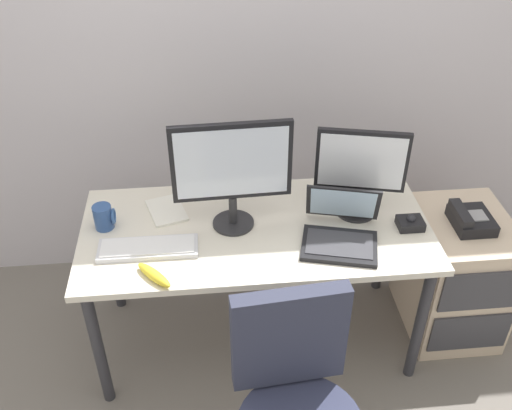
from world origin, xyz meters
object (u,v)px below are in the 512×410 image
object	(u,v)px
file_cabinet	(454,274)
desk_phone	(470,219)
monitor_side	(361,168)
paper_notepad	(167,210)
monitor_main	(232,168)
coffee_mug	(104,217)
laptop	(341,230)
banana	(154,275)
keyboard	(148,248)
trackball_mouse	(410,223)

from	to	relation	value
file_cabinet	desk_phone	world-z (taller)	desk_phone
file_cabinet	monitor_side	distance (m)	0.81
desk_phone	paper_notepad	world-z (taller)	desk_phone
desk_phone	monitor_side	size ratio (longest dim) A/B	0.49
monitor_main	coffee_mug	bearing A→B (deg)	176.56
coffee_mug	paper_notepad	distance (m)	0.28
laptop	banana	size ratio (longest dim) A/B	1.99
desk_phone	keyboard	xyz separation A→B (m)	(-1.43, -0.11, 0.04)
monitor_side	laptop	world-z (taller)	monitor_side
laptop	desk_phone	bearing A→B (deg)	10.80
keyboard	laptop	xyz separation A→B (m)	(0.80, -0.01, 0.04)
monitor_side	coffee_mug	size ratio (longest dim) A/B	3.70
keyboard	monitor_side	bearing A→B (deg)	11.05
paper_notepad	banana	world-z (taller)	banana
laptop	banana	xyz separation A→B (m)	(-0.77, -0.17, -0.03)
keyboard	trackball_mouse	bearing A→B (deg)	2.37
paper_notepad	monitor_main	bearing A→B (deg)	-22.63
banana	file_cabinet	bearing A→B (deg)	12.17
coffee_mug	paper_notepad	xyz separation A→B (m)	(0.26, 0.09, -0.05)
file_cabinet	monitor_side	bearing A→B (deg)	174.74
file_cabinet	paper_notepad	bearing A→B (deg)	174.48
laptop	paper_notepad	size ratio (longest dim) A/B	1.81
trackball_mouse	paper_notepad	bearing A→B (deg)	168.41
keyboard	coffee_mug	world-z (taller)	coffee_mug
laptop	coffee_mug	distance (m)	1.01
trackball_mouse	paper_notepad	world-z (taller)	trackball_mouse
monitor_main	paper_notepad	size ratio (longest dim) A/B	2.39
laptop	monitor_side	bearing A→B (deg)	58.85
trackball_mouse	keyboard	bearing A→B (deg)	-177.63
monitor_side	keyboard	xyz separation A→B (m)	(-0.91, -0.18, -0.22)
desk_phone	banana	size ratio (longest dim) A/B	1.05
keyboard	laptop	distance (m)	0.80
monitor_main	banana	xyz separation A→B (m)	(-0.33, -0.31, -0.27)
laptop	trackball_mouse	size ratio (longest dim) A/B	3.43
file_cabinet	paper_notepad	size ratio (longest dim) A/B	3.07
paper_notepad	banana	size ratio (longest dim) A/B	1.09
monitor_side	trackball_mouse	xyz separation A→B (m)	(0.21, -0.13, -0.21)
trackball_mouse	paper_notepad	distance (m)	1.08
monitor_side	paper_notepad	distance (m)	0.88
coffee_mug	banana	size ratio (longest dim) A/B	0.59
laptop	monitor_main	bearing A→B (deg)	161.65
desk_phone	monitor_main	distance (m)	1.11
trackball_mouse	file_cabinet	bearing A→B (deg)	14.94
coffee_mug	banana	world-z (taller)	coffee_mug
file_cabinet	paper_notepad	distance (m)	1.43
monitor_side	keyboard	distance (m)	0.96
monitor_side	paper_notepad	size ratio (longest dim) A/B	1.98
file_cabinet	keyboard	size ratio (longest dim) A/B	1.55
desk_phone	keyboard	world-z (taller)	same
coffee_mug	trackball_mouse	bearing A→B (deg)	-5.53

